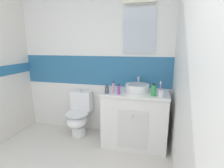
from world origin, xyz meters
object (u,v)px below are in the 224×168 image
deodorant_spray_can (119,89)px  toothbrush_cup (161,93)px  toothpaste_tube_upright (113,88)px  mouthwash_bottle (154,90)px  sink_basin (137,87)px  soap_dispenser (107,90)px  toilet (79,115)px

deodorant_spray_can → toothbrush_cup: bearing=1.4°
deodorant_spray_can → toothpaste_tube_upright: (-0.09, 0.02, 0.01)m
deodorant_spray_can → mouthwash_bottle: (0.48, 0.03, 0.01)m
mouthwash_bottle → sink_basin: bearing=143.0°
sink_basin → soap_dispenser: size_ratio=2.73×
sink_basin → toilet: size_ratio=0.53×
soap_dispenser → toothpaste_tube_upright: 0.10m
sink_basin → soap_dispenser: (-0.41, -0.21, -0.01)m
toothbrush_cup → soap_dispenser: bearing=-179.1°
sink_basin → mouthwash_bottle: (0.24, -0.18, 0.02)m
sink_basin → soap_dispenser: bearing=-152.7°
toilet → toothbrush_cup: 1.44m
toilet → soap_dispenser: size_ratio=5.20×
toothbrush_cup → deodorant_spray_can: bearing=-178.6°
soap_dispenser → deodorant_spray_can: deodorant_spray_can is taller
sink_basin → toothbrush_cup: (0.34, -0.20, -0.01)m
toothpaste_tube_upright → toothbrush_cup: bearing=-0.7°
mouthwash_bottle → toilet: bearing=170.5°
toothbrush_cup → deodorant_spray_can: 0.57m
toothbrush_cup → mouthwash_bottle: toothbrush_cup is taller
toilet → deodorant_spray_can: deodorant_spray_can is taller
sink_basin → toilet: bearing=178.6°
toothbrush_cup → toothpaste_tube_upright: (-0.66, 0.01, 0.03)m
sink_basin → deodorant_spray_can: (-0.24, -0.22, 0.01)m
deodorant_spray_can → toothpaste_tube_upright: toothpaste_tube_upright is taller
sink_basin → toothpaste_tube_upright: bearing=-149.1°
toothbrush_cup → soap_dispenser: toothbrush_cup is taller
mouthwash_bottle → toothbrush_cup: bearing=-12.1°
toothbrush_cup → sink_basin: bearing=149.0°
deodorant_spray_can → toilet: bearing=162.2°
soap_dispenser → toothbrush_cup: bearing=0.9°
sink_basin → toilet: sink_basin is taller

